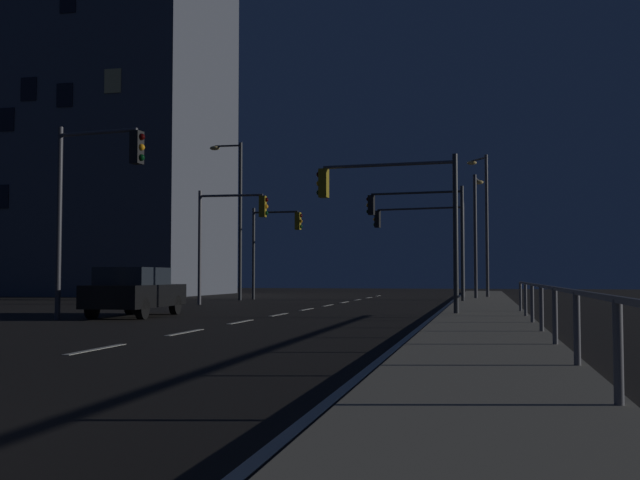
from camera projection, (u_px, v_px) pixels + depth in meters
name	position (u px, v px, depth m)	size (l,w,h in m)	color
ground_plane	(246.00, 321.00, 21.45)	(112.00, 112.00, 0.00)	black
sidewalk_right	(484.00, 322.00, 20.01)	(2.65, 77.00, 0.14)	gray
lane_markings_center	(279.00, 315.00, 24.86)	(0.14, 50.00, 0.01)	silver
lane_edge_line	(437.00, 314.00, 25.22)	(0.14, 53.00, 0.01)	silver
car	(135.00, 291.00, 23.74)	(2.06, 4.50, 1.57)	black
traffic_light_near_left	(390.00, 201.00, 23.90)	(4.63, 0.58, 5.00)	#2D3033
traffic_light_near_right	(275.00, 236.00, 41.03)	(2.90, 0.36, 5.08)	#2D3033
traffic_light_mid_right	(421.00, 230.00, 41.01)	(5.08, 0.98, 5.13)	#4C4C51
traffic_light_far_right	(93.00, 184.00, 21.83)	(2.98, 0.60, 5.77)	#38383D
traffic_light_far_center	(419.00, 220.00, 35.25)	(4.66, 0.66, 5.36)	#2D3033
traffic_light_far_left	(229.00, 224.00, 33.62)	(3.29, 0.35, 5.19)	#4C4C51
street_lamp_across_street	(484.00, 213.00, 41.71)	(1.18, 1.47, 7.94)	#38383D
street_lamp_corner	(476.00, 223.00, 39.40)	(0.56, 1.58, 6.51)	#38383D
street_lamp_mid_block	(236.00, 207.00, 39.87)	(1.83, 0.36, 8.47)	#2D3033
barrier_fence	(555.00, 301.00, 12.69)	(0.09, 24.52, 0.98)	#59595E
building_distant	(114.00, 85.00, 52.52)	(14.37, 12.39, 29.51)	#4C515B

